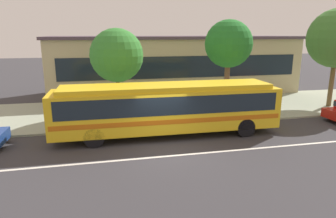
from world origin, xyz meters
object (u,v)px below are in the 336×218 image
Objects in this scene: bus_stop_sign at (220,97)px; street_tree_near_stop at (117,55)px; pedestrian_walking_along_curb at (149,104)px; street_tree_mid_block at (229,44)px; transit_bus at (167,106)px; pedestrian_waiting_near_sign at (198,104)px.

street_tree_near_stop is (-5.96, 2.85, 2.40)m from bus_stop_sign.
street_tree_near_stop is (-1.82, 1.42, 2.93)m from pedestrian_walking_along_curb.
street_tree_near_stop reaches higher than pedestrian_walking_along_curb.
street_tree_mid_block is at bearing 9.86° from pedestrian_walking_along_curb.
transit_bus reaches higher than pedestrian_waiting_near_sign.
street_tree_near_stop is at bearing 142.04° from pedestrian_walking_along_curb.
bus_stop_sign is at bearing -19.60° from pedestrian_waiting_near_sign.
street_tree_mid_block is (5.61, 0.97, 3.59)m from pedestrian_walking_along_curb.
bus_stop_sign is at bearing -19.05° from pedestrian_walking_along_curb.
street_tree_mid_block reaches higher than pedestrian_walking_along_curb.
street_tree_near_stop is (-2.32, 4.51, 2.38)m from transit_bus.
transit_bus reaches higher than pedestrian_walking_along_curb.
pedestrian_waiting_near_sign is at bearing 160.40° from bus_stop_sign.
bus_stop_sign reaches higher than pedestrian_walking_along_curb.
bus_stop_sign is 0.37× the size of street_tree_mid_block.
transit_bus is 7.15× the size of pedestrian_waiting_near_sign.
transit_bus is 5.17× the size of bus_stop_sign.
street_tree_mid_block reaches higher than bus_stop_sign.
street_tree_mid_block is at bearing 58.66° from bus_stop_sign.
street_tree_mid_block is (1.46, 2.41, 3.05)m from bus_stop_sign.
pedestrian_waiting_near_sign is at bearing 40.60° from transit_bus.
street_tree_mid_block is (7.43, -0.45, 0.66)m from street_tree_near_stop.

